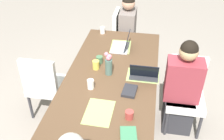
{
  "coord_description": "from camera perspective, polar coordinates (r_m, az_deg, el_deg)",
  "views": [
    {
      "loc": [
        -2.39,
        -0.42,
        2.45
      ],
      "look_at": [
        0.0,
        0.0,
        0.77
      ],
      "focal_mm": 41.65,
      "sensor_mm": 36.0,
      "label": 1
    }
  ],
  "objects": [
    {
      "name": "book_blue_cover",
      "position": [
        2.28,
        3.65,
        -14.27
      ],
      "size": [
        0.22,
        0.17,
        0.03
      ],
      "primitive_type": "cube",
      "rotation": [
        0.0,
        0.0,
        0.18
      ],
      "color": "#3D7F56",
      "rests_on": "dining_table"
    },
    {
      "name": "coffee_mug_near_right",
      "position": [
        3.84,
        -2.09,
        8.74
      ],
      "size": [
        0.07,
        0.07,
        0.1
      ],
      "primitive_type": "cylinder",
      "color": "white",
      "rests_on": "dining_table"
    },
    {
      "name": "coffee_mug_near_left",
      "position": [
        2.75,
        -4.71,
        -3.11
      ],
      "size": [
        0.07,
        0.07,
        0.1
      ],
      "primitive_type": "cylinder",
      "color": "white",
      "rests_on": "dining_table"
    },
    {
      "name": "dining_table",
      "position": [
        3.02,
        -0.0,
        -1.82
      ],
      "size": [
        2.17,
        1.03,
        0.72
      ],
      "color": "brown",
      "rests_on": "ground_plane"
    },
    {
      "name": "laptop_near_left_far",
      "position": [
        2.92,
        7.03,
        -0.85
      ],
      "size": [
        0.22,
        0.32,
        0.2
      ],
      "color": "#38383D",
      "rests_on": "dining_table"
    },
    {
      "name": "person_near_left_far",
      "position": [
        3.13,
        14.91,
        -4.68
      ],
      "size": [
        0.36,
        0.4,
        1.19
      ],
      "color": "#2D2D33",
      "rests_on": "ground_plane"
    },
    {
      "name": "ground_plane",
      "position": [
        3.45,
        -0.0,
        -10.58
      ],
      "size": [
        10.0,
        10.0,
        0.0
      ],
      "primitive_type": "plane",
      "color": "gray"
    },
    {
      "name": "person_head_right_left_mid",
      "position": [
        4.22,
        3.38,
        7.52
      ],
      "size": [
        0.4,
        0.36,
        1.19
      ],
      "color": "#2D2D33",
      "rests_on": "ground_plane"
    },
    {
      "name": "flower_vase",
      "position": [
        2.9,
        -0.76,
        1.36
      ],
      "size": [
        0.08,
        0.09,
        0.28
      ],
      "color": "#4C6B60",
      "rests_on": "dining_table"
    },
    {
      "name": "book_red_cover",
      "position": [
        2.71,
        3.88,
        -4.58
      ],
      "size": [
        0.21,
        0.16,
        0.03
      ],
      "primitive_type": "cube",
      "rotation": [
        0.0,
        0.0,
        -0.09
      ],
      "color": "#28282D",
      "rests_on": "dining_table"
    },
    {
      "name": "placemat_near_left_far",
      "position": [
        2.97,
        6.81,
        -1.22
      ],
      "size": [
        0.26,
        0.36,
        0.0
      ],
      "primitive_type": "cube",
      "rotation": [
        0.0,
        0.0,
        1.57
      ],
      "color": "#9EBC66",
      "rests_on": "dining_table"
    },
    {
      "name": "coffee_mug_far_left",
      "position": [
        2.42,
        3.82,
        -9.78
      ],
      "size": [
        0.08,
        0.08,
        0.08
      ],
      "primitive_type": "cylinder",
      "color": "#AD3D38",
      "rests_on": "dining_table"
    },
    {
      "name": "chair_near_left_far",
      "position": [
        3.21,
        15.84,
        -4.32
      ],
      "size": [
        0.44,
        0.44,
        0.9
      ],
      "color": "silver",
      "rests_on": "ground_plane"
    },
    {
      "name": "laptop_head_right_left_mid",
      "position": [
        3.44,
        2.25,
        5.39
      ],
      "size": [
        0.32,
        0.22,
        0.21
      ],
      "color": "silver",
      "rests_on": "dining_table"
    },
    {
      "name": "placemat_head_left_left_near",
      "position": [
        2.49,
        -2.88,
        -9.22
      ],
      "size": [
        0.36,
        0.27,
        0.0
      ],
      "primitive_type": "cube",
      "rotation": [
        0.0,
        0.0,
        -0.01
      ],
      "color": "#9EBC66",
      "rests_on": "dining_table"
    },
    {
      "name": "coffee_mug_centre_right",
      "position": [
        3.04,
        -3.54,
        1.15
      ],
      "size": [
        0.08,
        0.08,
        0.11
      ],
      "primitive_type": "cylinder",
      "color": "#DBC64C",
      "rests_on": "dining_table"
    },
    {
      "name": "coffee_mug_centre_left",
      "position": [
        3.15,
        -2.79,
        2.27
      ],
      "size": [
        0.08,
        0.08,
        0.09
      ],
      "primitive_type": "cylinder",
      "color": "#47704C",
      "rests_on": "dining_table"
    },
    {
      "name": "placemat_head_right_left_mid",
      "position": [
        3.5,
        1.9,
        5.15
      ],
      "size": [
        0.37,
        0.28,
        0.0
      ],
      "primitive_type": "cube",
      "rotation": [
        0.0,
        0.0,
        3.18
      ],
      "color": "#9EBC66",
      "rests_on": "dining_table"
    },
    {
      "name": "chair_far_right_near",
      "position": [
        3.3,
        -14.57,
        -2.87
      ],
      "size": [
        0.44,
        0.44,
        0.9
      ],
      "color": "silver",
      "rests_on": "ground_plane"
    },
    {
      "name": "chair_head_right_left_mid",
      "position": [
        4.29,
        2.47,
        7.64
      ],
      "size": [
        0.44,
        0.44,
        0.9
      ],
      "color": "silver",
      "rests_on": "ground_plane"
    }
  ]
}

